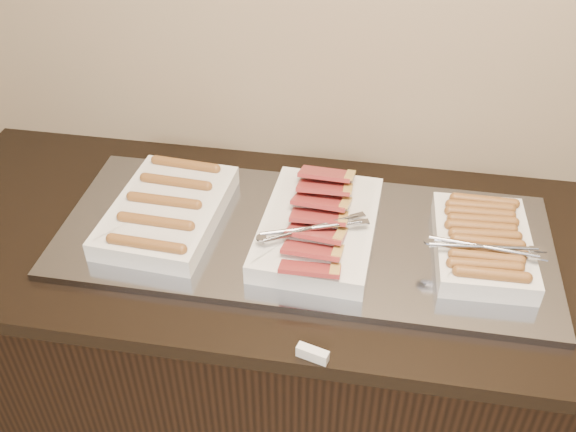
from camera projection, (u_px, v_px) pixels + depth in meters
The scene contains 6 objects.
counter at pixel (311, 357), 1.86m from camera, with size 2.06×0.76×0.90m.
warming_tray at pixel (304, 237), 1.58m from camera, with size 1.20×0.50×0.02m, color gray.
dish_left at pixel (167, 210), 1.60m from camera, with size 0.28×0.40×0.07m.
dish_center at pixel (318, 226), 1.55m from camera, with size 0.29×0.42×0.09m.
dish_right at pixel (483, 243), 1.49m from camera, with size 0.26×0.33×0.08m.
label_holder at pixel (313, 354), 1.29m from camera, with size 0.07×0.02×0.03m, color silver.
Camera 1 is at (0.14, 0.94, 1.94)m, focal length 40.00 mm.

